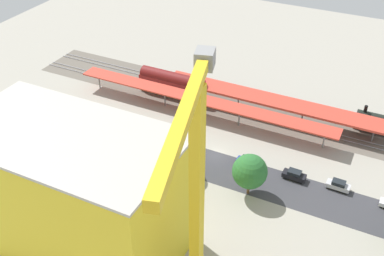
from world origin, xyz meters
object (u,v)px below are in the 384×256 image
object	(u,v)px
platform_canopy_far	(270,100)
parked_car_1	(338,186)
traffic_light	(119,134)
box_truck_1	(117,180)
parked_car_2	(294,175)
tower_crane	(194,195)
freight_coach_far	(172,83)
platform_canopy_near	(201,99)
parked_car_3	(248,162)
box_truck_0	(141,185)
street_tree_1	(250,171)
street_tree_0	(177,152)

from	to	relation	value
platform_canopy_far	parked_car_1	bearing A→B (deg)	136.28
traffic_light	box_truck_1	bearing A→B (deg)	119.17
parked_car_2	tower_crane	bearing A→B (deg)	81.17
freight_coach_far	box_truck_1	world-z (taller)	freight_coach_far
platform_canopy_near	parked_car_2	bearing A→B (deg)	154.11
parked_car_3	box_truck_1	size ratio (longest dim) A/B	0.44
platform_canopy_near	parked_car_2	xyz separation A→B (m)	(-24.38, 11.83, -3.27)
parked_car_2	parked_car_3	bearing A→B (deg)	0.80
box_truck_0	traffic_light	xyz separation A→B (m)	(9.19, -7.66, 3.12)
platform_canopy_far	tower_crane	xyz separation A→B (m)	(-5.93, 50.56, 16.76)
parked_car_1	traffic_light	distance (m)	41.40
platform_canopy_near	street_tree_1	size ratio (longest dim) A/B	7.49
box_truck_1	street_tree_1	size ratio (longest dim) A/B	1.24
box_truck_0	box_truck_1	xyz separation A→B (m)	(4.42, 0.88, 0.04)
box_truck_1	parked_car_1	bearing A→B (deg)	-154.65
freight_coach_far	box_truck_0	xyz separation A→B (m)	(-10.71, 32.12, -1.48)
platform_canopy_near	traffic_light	world-z (taller)	traffic_light
parked_car_3	tower_crane	xyz separation A→B (m)	(-4.01, 31.83, 19.79)
platform_canopy_far	parked_car_1	distance (m)	26.07
freight_coach_far	parked_car_1	xyz separation A→B (m)	(-41.88, 16.14, -2.36)
freight_coach_far	traffic_light	bearing A→B (deg)	93.56
parked_car_3	street_tree_0	bearing A→B (deg)	34.40
parked_car_2	tower_crane	xyz separation A→B (m)	(4.96, 31.96, 19.79)
freight_coach_far	parked_car_1	bearing A→B (deg)	158.92
parked_car_2	street_tree_1	distance (m)	10.45
street_tree_1	traffic_light	world-z (taller)	street_tree_1
freight_coach_far	platform_canopy_far	bearing A→B (deg)	-175.68
platform_canopy_near	parked_car_2	world-z (taller)	platform_canopy_near
box_truck_0	traffic_light	size ratio (longest dim) A/B	1.26
street_tree_0	tower_crane	bearing A→B (deg)	122.00
parked_car_1	street_tree_0	xyz separation A→B (m)	(27.91, 8.46, 3.89)
tower_crane	box_truck_0	xyz separation A→B (m)	(18.39, -16.69, -18.93)
parked_car_1	parked_car_2	xyz separation A→B (m)	(7.82, 0.71, 0.02)
freight_coach_far	street_tree_1	world-z (taller)	street_tree_1
parked_car_1	tower_crane	bearing A→B (deg)	68.64
box_truck_0	box_truck_1	world-z (taller)	box_truck_1
platform_canopy_near	tower_crane	distance (m)	50.67
platform_canopy_near	parked_car_1	size ratio (longest dim) A/B	14.29
parked_car_3	platform_canopy_far	bearing A→B (deg)	-84.13
platform_canopy_near	tower_crane	bearing A→B (deg)	113.92
platform_canopy_far	parked_car_1	world-z (taller)	platform_canopy_far
parked_car_3	box_truck_0	bearing A→B (deg)	46.47
box_truck_0	tower_crane	bearing A→B (deg)	137.77
street_tree_1	parked_car_2	bearing A→B (deg)	-130.52
parked_car_1	street_tree_1	size ratio (longest dim) A/B	0.52
platform_canopy_near	box_truck_0	bearing A→B (deg)	92.19
street_tree_1	tower_crane	bearing A→B (deg)	92.96
street_tree_0	traffic_light	size ratio (longest dim) A/B	1.01
freight_coach_far	parked_car_2	xyz separation A→B (m)	(-34.06, 16.86, -2.34)
box_truck_1	street_tree_0	xyz separation A→B (m)	(-7.68, -8.40, 2.97)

